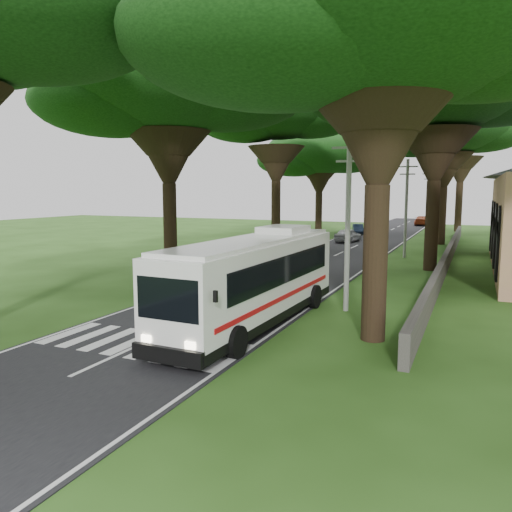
# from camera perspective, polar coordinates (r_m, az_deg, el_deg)

# --- Properties ---
(ground) EXTENTS (140.00, 140.00, 0.00)m
(ground) POSITION_cam_1_polar(r_m,az_deg,el_deg) (20.26, -9.52, -8.39)
(ground) COLOR #244513
(ground) RESTS_ON ground
(road) EXTENTS (8.00, 120.00, 0.04)m
(road) POSITION_cam_1_polar(r_m,az_deg,el_deg) (42.97, 9.12, 0.08)
(road) COLOR black
(road) RESTS_ON ground
(crosswalk) EXTENTS (8.00, 3.00, 0.01)m
(crosswalk) POSITION_cam_1_polar(r_m,az_deg,el_deg) (18.70, -12.94, -9.84)
(crosswalk) COLOR silver
(crosswalk) RESTS_ON ground
(property_wall) EXTENTS (0.35, 50.00, 1.20)m
(property_wall) POSITION_cam_1_polar(r_m,az_deg,el_deg) (40.56, 21.15, 0.06)
(property_wall) COLOR #383533
(property_wall) RESTS_ON ground
(pole_near) EXTENTS (1.60, 0.24, 8.00)m
(pole_near) POSITION_cam_1_polar(r_m,az_deg,el_deg) (22.88, 10.46, 4.05)
(pole_near) COLOR gray
(pole_near) RESTS_ON ground
(pole_mid) EXTENTS (1.60, 0.24, 8.00)m
(pole_mid) POSITION_cam_1_polar(r_m,az_deg,el_deg) (42.57, 16.79, 5.42)
(pole_mid) COLOR gray
(pole_mid) RESTS_ON ground
(pole_far) EXTENTS (1.60, 0.24, 8.00)m
(pole_far) POSITION_cam_1_polar(r_m,az_deg,el_deg) (62.46, 19.11, 5.90)
(pole_far) COLOR gray
(pole_far) RESTS_ON ground
(tree_l_mida) EXTENTS (14.67, 14.67, 15.34)m
(tree_l_mida) POSITION_cam_1_polar(r_m,az_deg,el_deg) (34.54, -10.14, 18.40)
(tree_l_mida) COLOR black
(tree_l_mida) RESTS_ON ground
(tree_l_midb) EXTENTS (13.02, 13.02, 15.90)m
(tree_l_midb) POSITION_cam_1_polar(r_m,az_deg,el_deg) (50.26, 2.34, 16.00)
(tree_l_midb) COLOR black
(tree_l_midb) RESTS_ON ground
(tree_l_far) EXTENTS (14.21, 14.21, 13.53)m
(tree_l_far) POSITION_cam_1_polar(r_m,az_deg,el_deg) (67.24, 7.29, 11.65)
(tree_l_far) COLOR black
(tree_l_far) RESTS_ON ground
(tree_r_near) EXTENTS (15.32, 15.32, 14.91)m
(tree_r_near) POSITION_cam_1_polar(r_m,az_deg,el_deg) (19.48, 14.32, 25.38)
(tree_r_near) COLOR black
(tree_r_near) RESTS_ON ground
(tree_r_mida) EXTENTS (14.76, 14.76, 15.76)m
(tree_r_mida) POSITION_cam_1_polar(r_m,az_deg,el_deg) (36.99, 20.11, 17.97)
(tree_r_mida) COLOR black
(tree_r_mida) RESTS_ON ground
(tree_r_midb) EXTENTS (13.28, 13.28, 14.70)m
(tree_r_midb) POSITION_cam_1_polar(r_m,az_deg,el_deg) (54.67, 20.87, 13.57)
(tree_r_midb) COLOR black
(tree_r_midb) RESTS_ON ground
(tree_r_far) EXTENTS (13.82, 13.82, 16.38)m
(tree_r_far) POSITION_cam_1_polar(r_m,az_deg,el_deg) (72.67, 22.54, 13.09)
(tree_r_far) COLOR black
(tree_r_far) RESTS_ON ground
(coach_bus) EXTENTS (3.15, 12.22, 3.58)m
(coach_bus) POSITION_cam_1_polar(r_m,az_deg,el_deg) (20.47, -0.06, -2.58)
(coach_bus) COLOR white
(coach_bus) RESTS_ON ground
(distant_car_a) EXTENTS (2.41, 4.50, 1.45)m
(distant_car_a) POSITION_cam_1_polar(r_m,az_deg,el_deg) (54.01, 10.46, 2.36)
(distant_car_a) COLOR #999A9E
(distant_car_a) RESTS_ON road
(distant_car_b) EXTENTS (2.21, 3.80, 1.18)m
(distant_car_b) POSITION_cam_1_polar(r_m,az_deg,el_deg) (64.96, 11.56, 3.07)
(distant_car_b) COLOR navy
(distant_car_b) RESTS_ON road
(distant_car_c) EXTENTS (2.09, 5.06, 1.47)m
(distant_car_c) POSITION_cam_1_polar(r_m,az_deg,el_deg) (82.67, 18.47, 3.86)
(distant_car_c) COLOR maroon
(distant_car_c) RESTS_ON road
(pedestrian) EXTENTS (0.47, 0.67, 1.77)m
(pedestrian) POSITION_cam_1_polar(r_m,az_deg,el_deg) (34.88, -9.14, -0.20)
(pedestrian) COLOR black
(pedestrian) RESTS_ON ground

